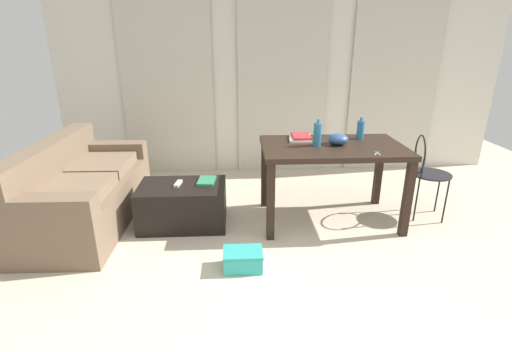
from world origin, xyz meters
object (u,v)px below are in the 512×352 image
(bottle_far, at_px, (317,134))
(magazine, at_px, (207,181))
(bottle_near, at_px, (360,129))
(coffee_table, at_px, (183,205))
(craft_table, at_px, (332,156))
(book_stack, at_px, (301,137))
(couch, at_px, (82,192))
(wire_chair, at_px, (425,167))
(bowl, at_px, (338,139))
(scissors, at_px, (377,153))
(shoebox, at_px, (243,259))
(tv_remote_primary, at_px, (178,184))

(bottle_far, distance_m, magazine, 1.16)
(bottle_far, bearing_deg, bottle_near, 26.12)
(coffee_table, relative_size, craft_table, 0.62)
(magazine, bearing_deg, bottle_far, 2.10)
(craft_table, height_order, book_stack, book_stack)
(couch, relative_size, book_stack, 5.85)
(wire_chair, distance_m, book_stack, 1.27)
(book_stack, height_order, magazine, book_stack)
(craft_table, relative_size, wire_chair, 1.57)
(bowl, relative_size, book_stack, 0.62)
(wire_chair, height_order, scissors, wire_chair)
(coffee_table, relative_size, magazine, 3.39)
(craft_table, xyz_separation_m, bowl, (0.05, 0.02, 0.16))
(book_stack, bearing_deg, coffee_table, -168.41)
(bottle_near, height_order, shoebox, bottle_near)
(bottle_far, distance_m, bowl, 0.22)
(bottle_far, bearing_deg, wire_chair, 2.08)
(shoebox, bearing_deg, bowl, 42.06)
(wire_chair, height_order, magazine, wire_chair)
(tv_remote_primary, xyz_separation_m, magazine, (0.27, 0.06, 0.00))
(couch, bearing_deg, bowl, -1.48)
(wire_chair, bearing_deg, craft_table, -178.21)
(bottle_near, height_order, bowl, bottle_near)
(coffee_table, bearing_deg, tv_remote_primary, 160.74)
(wire_chair, distance_m, shoebox, 2.08)
(couch, distance_m, bottle_far, 2.35)
(bottle_far, height_order, scissors, bottle_far)
(wire_chair, distance_m, bowl, 0.95)
(bottle_near, xyz_separation_m, shoebox, (-1.21, -1.05, -0.80))
(craft_table, xyz_separation_m, scissors, (0.32, -0.28, 0.11))
(craft_table, relative_size, bottle_near, 6.22)
(book_stack, xyz_separation_m, magazine, (-0.94, -0.17, -0.38))
(bottle_near, height_order, bottle_far, bottle_far)
(craft_table, height_order, tv_remote_primary, craft_table)
(couch, xyz_separation_m, bottle_far, (2.28, -0.09, 0.57))
(bottle_far, bearing_deg, magazine, 176.75)
(tv_remote_primary, bearing_deg, craft_table, 8.24)
(bowl, bearing_deg, bottle_far, -172.31)
(scissors, bearing_deg, coffee_table, 171.65)
(coffee_table, xyz_separation_m, shoebox, (0.57, -0.80, -0.13))
(bowl, relative_size, magazine, 0.78)
(craft_table, bearing_deg, shoebox, -136.94)
(magazine, bearing_deg, book_stack, 15.65)
(coffee_table, xyz_separation_m, wire_chair, (2.41, 0.05, 0.33))
(couch, xyz_separation_m, wire_chair, (3.40, -0.05, 0.21))
(coffee_table, height_order, scissors, scissors)
(couch, height_order, bottle_near, bottle_near)
(book_stack, height_order, tv_remote_primary, book_stack)
(couch, bearing_deg, book_stack, 3.67)
(craft_table, relative_size, magazine, 5.50)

